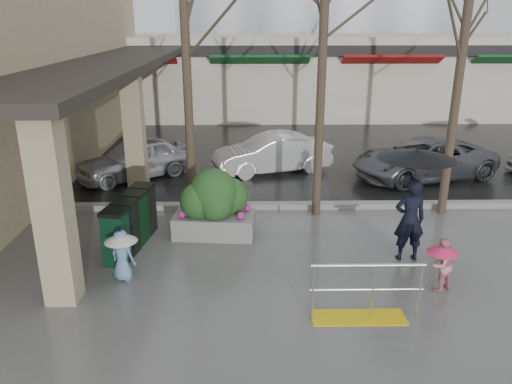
{
  "coord_description": "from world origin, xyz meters",
  "views": [
    {
      "loc": [
        -0.57,
        -8.48,
        4.84
      ],
      "look_at": [
        -0.4,
        1.62,
        1.3
      ],
      "focal_mm": 35.0,
      "sensor_mm": 36.0,
      "label": 1
    }
  ],
  "objects_px": {
    "woman": "(413,190)",
    "car_a": "(136,159)",
    "handrail": "(363,299)",
    "planter": "(214,204)",
    "car_c": "(423,159)",
    "car_b": "(272,153)",
    "child_blue": "(122,250)",
    "child_pink": "(442,261)",
    "news_boxes": "(131,222)",
    "tree_west": "(184,6)",
    "tree_mideast": "(467,17)"
  },
  "relations": [
    {
      "from": "woman",
      "to": "car_a",
      "type": "xyz_separation_m",
      "value": [
        -6.89,
        5.79,
        -0.92
      ]
    },
    {
      "from": "handrail",
      "to": "planter",
      "type": "distance_m",
      "value": 4.45
    },
    {
      "from": "car_c",
      "to": "planter",
      "type": "bearing_deg",
      "value": -73.23
    },
    {
      "from": "car_b",
      "to": "car_c",
      "type": "height_order",
      "value": "same"
    },
    {
      "from": "car_c",
      "to": "child_blue",
      "type": "bearing_deg",
      "value": -68.76
    },
    {
      "from": "child_pink",
      "to": "child_blue",
      "type": "height_order",
      "value": "child_pink"
    },
    {
      "from": "handrail",
      "to": "child_blue",
      "type": "bearing_deg",
      "value": 162.06
    },
    {
      "from": "child_blue",
      "to": "planter",
      "type": "xyz_separation_m",
      "value": [
        1.65,
        2.09,
        0.14
      ]
    },
    {
      "from": "child_blue",
      "to": "car_b",
      "type": "xyz_separation_m",
      "value": [
        3.23,
        7.16,
        -0.0
      ]
    },
    {
      "from": "child_pink",
      "to": "car_a",
      "type": "bearing_deg",
      "value": -76.02
    },
    {
      "from": "handrail",
      "to": "news_boxes",
      "type": "relative_size",
      "value": 0.87
    },
    {
      "from": "car_a",
      "to": "car_c",
      "type": "height_order",
      "value": "same"
    },
    {
      "from": "car_b",
      "to": "woman",
      "type": "bearing_deg",
      "value": 4.21
    },
    {
      "from": "tree_west",
      "to": "tree_mideast",
      "type": "distance_m",
      "value": 6.5
    },
    {
      "from": "news_boxes",
      "to": "car_a",
      "type": "bearing_deg",
      "value": 109.66
    },
    {
      "from": "tree_west",
      "to": "child_blue",
      "type": "distance_m",
      "value": 5.68
    },
    {
      "from": "handrail",
      "to": "child_pink",
      "type": "distance_m",
      "value": 1.89
    },
    {
      "from": "tree_west",
      "to": "news_boxes",
      "type": "xyz_separation_m",
      "value": [
        -1.15,
        -1.91,
        -4.49
      ]
    },
    {
      "from": "woman",
      "to": "tree_mideast",
      "type": "bearing_deg",
      "value": -125.91
    },
    {
      "from": "woman",
      "to": "planter",
      "type": "bearing_deg",
      "value": -20.04
    },
    {
      "from": "tree_mideast",
      "to": "news_boxes",
      "type": "height_order",
      "value": "tree_mideast"
    },
    {
      "from": "woman",
      "to": "car_b",
      "type": "xyz_separation_m",
      "value": [
        -2.54,
        6.38,
        -0.92
      ]
    },
    {
      "from": "handrail",
      "to": "tree_west",
      "type": "height_order",
      "value": "tree_west"
    },
    {
      "from": "tree_west",
      "to": "child_blue",
      "type": "xyz_separation_m",
      "value": [
        -1.0,
        -3.39,
        -4.45
      ]
    },
    {
      "from": "car_b",
      "to": "news_boxes",
      "type": "bearing_deg",
      "value": -48.25
    },
    {
      "from": "handrail",
      "to": "car_b",
      "type": "xyz_separation_m",
      "value": [
        -1.13,
        8.57,
        0.25
      ]
    },
    {
      "from": "handrail",
      "to": "car_a",
      "type": "relative_size",
      "value": 0.51
    },
    {
      "from": "news_boxes",
      "to": "planter",
      "type": "bearing_deg",
      "value": 27.76
    },
    {
      "from": "news_boxes",
      "to": "car_b",
      "type": "distance_m",
      "value": 6.61
    },
    {
      "from": "child_blue",
      "to": "car_b",
      "type": "distance_m",
      "value": 7.85
    },
    {
      "from": "woman",
      "to": "news_boxes",
      "type": "distance_m",
      "value": 6.04
    },
    {
      "from": "handrail",
      "to": "tree_mideast",
      "type": "bearing_deg",
      "value": 56.81
    },
    {
      "from": "car_a",
      "to": "car_b",
      "type": "xyz_separation_m",
      "value": [
        4.34,
        0.59,
        0.0
      ]
    },
    {
      "from": "tree_mideast",
      "to": "car_c",
      "type": "height_order",
      "value": "tree_mideast"
    },
    {
      "from": "tree_mideast",
      "to": "child_pink",
      "type": "distance_m",
      "value": 5.96
    },
    {
      "from": "woman",
      "to": "child_pink",
      "type": "relative_size",
      "value": 2.33
    },
    {
      "from": "planter",
      "to": "child_pink",
      "type": "bearing_deg",
      "value": -30.68
    },
    {
      "from": "handrail",
      "to": "car_a",
      "type": "height_order",
      "value": "car_a"
    },
    {
      "from": "car_c",
      "to": "news_boxes",
      "type": "bearing_deg",
      "value": -76.29
    },
    {
      "from": "child_pink",
      "to": "car_b",
      "type": "bearing_deg",
      "value": -101.32
    },
    {
      "from": "woman",
      "to": "child_blue",
      "type": "xyz_separation_m",
      "value": [
        -5.77,
        -0.78,
        -0.92
      ]
    },
    {
      "from": "tree_west",
      "to": "planter",
      "type": "height_order",
      "value": "tree_west"
    },
    {
      "from": "tree_west",
      "to": "tree_mideast",
      "type": "xyz_separation_m",
      "value": [
        6.5,
        0.0,
        -0.22
      ]
    },
    {
      "from": "car_a",
      "to": "tree_west",
      "type": "bearing_deg",
      "value": -1.17
    },
    {
      "from": "handrail",
      "to": "car_c",
      "type": "distance_m",
      "value": 8.62
    },
    {
      "from": "woman",
      "to": "news_boxes",
      "type": "bearing_deg",
      "value": -9.11
    },
    {
      "from": "child_blue",
      "to": "car_a",
      "type": "relative_size",
      "value": 0.28
    },
    {
      "from": "car_c",
      "to": "child_pink",
      "type": "bearing_deg",
      "value": -33.53
    },
    {
      "from": "tree_mideast",
      "to": "car_b",
      "type": "relative_size",
      "value": 1.7
    },
    {
      "from": "news_boxes",
      "to": "car_b",
      "type": "bearing_deg",
      "value": 68.2
    }
  ]
}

